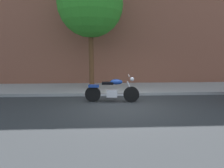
# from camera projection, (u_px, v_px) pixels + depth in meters

# --- Properties ---
(ground_plane) EXTENTS (60.00, 60.00, 0.00)m
(ground_plane) POSITION_uv_depth(u_px,v_px,m) (123.00, 106.00, 7.65)
(ground_plane) COLOR #303335
(sidewalk) EXTENTS (21.61, 2.85, 0.14)m
(sidewalk) POSITION_uv_depth(u_px,v_px,m) (117.00, 89.00, 10.74)
(sidewalk) COLOR #9F9F9F
(sidewalk) RESTS_ON ground
(building_facade) EXTENTS (21.61, 0.50, 9.83)m
(building_facade) POSITION_uv_depth(u_px,v_px,m) (115.00, 2.00, 11.53)
(building_facade) COLOR brown
(building_facade) RESTS_ON ground
(motorcycle) EXTENTS (2.28, 0.70, 1.16)m
(motorcycle) POSITION_uv_depth(u_px,v_px,m) (112.00, 91.00, 8.21)
(motorcycle) COLOR black
(motorcycle) RESTS_ON ground
(street_tree) EXTENTS (3.24, 3.24, 6.01)m
(street_tree) POSITION_uv_depth(u_px,v_px,m) (90.00, 4.00, 9.58)
(street_tree) COLOR brown
(street_tree) RESTS_ON ground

